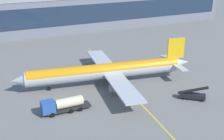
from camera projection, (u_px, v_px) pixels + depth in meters
name	position (u px, v px, depth m)	size (l,w,h in m)	color
ground_plane	(128.00, 96.00, 73.97)	(700.00, 700.00, 0.00)	slate
apron_lead_in_line	(129.00, 92.00, 76.27)	(0.30, 80.00, 0.01)	yellow
terminal_building	(75.00, 11.00, 140.22)	(154.83, 21.07, 15.74)	slate
main_airliner	(107.00, 71.00, 79.60)	(48.12, 38.66, 11.11)	#B2B7BC
fuel_tanker	(63.00, 105.00, 65.67)	(10.81, 2.75, 3.25)	#232326
belt_loader	(192.00, 95.00, 71.96)	(6.07, 5.53, 3.49)	black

